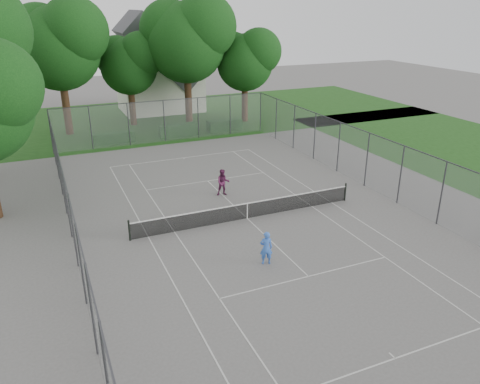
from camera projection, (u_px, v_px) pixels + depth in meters
name	position (u px, v px, depth m)	size (l,w,h in m)	color
ground	(247.00, 219.00, 25.58)	(120.00, 120.00, 0.00)	#605E5B
grass_far	(142.00, 119.00, 47.70)	(60.00, 20.00, 0.00)	#194313
court_markings	(247.00, 218.00, 25.58)	(11.03, 23.83, 0.01)	beige
tennis_net	(247.00, 210.00, 25.39)	(12.87, 0.10, 1.10)	black
perimeter_fence	(247.00, 188.00, 24.90)	(18.08, 34.08, 3.52)	#38383D
tree_far_left	(59.00, 41.00, 39.31)	(8.10, 7.39, 11.64)	#341F13
tree_far_midleft	(129.00, 61.00, 43.33)	(6.05, 5.53, 8.70)	#341F13
tree_far_midright	(187.00, 36.00, 42.45)	(8.34, 7.62, 11.99)	#341F13
tree_far_right	(246.00, 58.00, 44.70)	(6.22, 5.68, 8.94)	#341F13
hedge_left	(114.00, 138.00, 39.55)	(3.41, 1.02, 0.85)	#154114
hedge_mid	(178.00, 130.00, 41.47)	(3.38, 0.97, 1.06)	#154114
hedge_right	(224.00, 125.00, 43.49)	(3.19, 1.17, 0.96)	#154114
house	(159.00, 71.00, 50.35)	(8.35, 6.47, 10.39)	white
girl_player	(266.00, 248.00, 20.86)	(0.58, 0.38, 1.59)	blue
woman_player	(223.00, 182.00, 28.44)	(0.80, 0.62, 1.65)	#63214B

